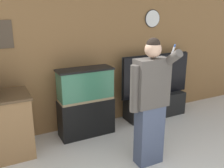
{
  "coord_description": "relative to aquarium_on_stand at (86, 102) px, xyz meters",
  "views": [
    {
      "loc": [
        -1.3,
        -1.26,
        2.08
      ],
      "look_at": [
        0.27,
        1.81,
        1.05
      ],
      "focal_mm": 40.0,
      "sensor_mm": 36.0,
      "label": 1
    }
  ],
  "objects": [
    {
      "name": "person_standing",
      "position": [
        0.45,
        -1.18,
        0.33
      ],
      "size": [
        0.55,
        0.42,
        1.75
      ],
      "color": "#424C66",
      "rests_on": "ground_plane"
    },
    {
      "name": "aquarium_on_stand",
      "position": [
        0.0,
        0.0,
        0.0
      ],
      "size": [
        0.92,
        0.36,
        1.17
      ],
      "color": "black",
      "rests_on": "ground_plane"
    },
    {
      "name": "tv_on_stand",
      "position": [
        1.51,
        0.09,
        -0.21
      ],
      "size": [
        1.52,
        0.4,
        1.27
      ],
      "color": "black",
      "rests_on": "ground_plane"
    },
    {
      "name": "wall_back_paneled",
      "position": [
        -0.1,
        0.37,
        0.72
      ],
      "size": [
        10.0,
        0.08,
        2.6
      ],
      "color": "olive",
      "rests_on": "ground_plane"
    }
  ]
}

